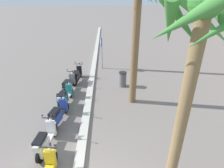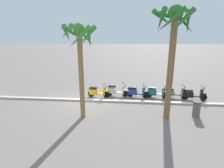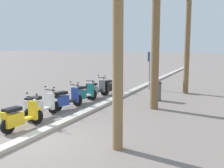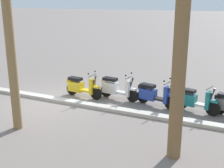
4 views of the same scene
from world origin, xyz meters
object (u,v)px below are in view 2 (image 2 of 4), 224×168
scooter_teal_mid_centre (156,92)px  litter_bin (197,109)px  scooter_blue_lead_nearest (136,92)px  scooter_black_far_back (192,94)px  palm_tree_near_sign (80,46)px  palm_tree_by_mall_entrance (173,36)px  scooter_yellow_mid_rear (97,92)px  scooter_white_mid_front (116,91)px  scooter_grey_gap_after_mid (174,93)px

scooter_teal_mid_centre → litter_bin: 3.78m
scooter_teal_mid_centre → scooter_blue_lead_nearest: (1.54, 0.01, 0.00)m
scooter_black_far_back → palm_tree_near_sign: bearing=25.7°
scooter_black_far_back → litter_bin: (0.76, 2.95, 0.04)m
palm_tree_by_mall_entrance → palm_tree_near_sign: size_ratio=1.16×
scooter_teal_mid_centre → litter_bin: bearing=121.6°
scooter_yellow_mid_rear → palm_tree_near_sign: (0.23, 3.66, 3.78)m
scooter_black_far_back → scooter_teal_mid_centre: bearing=-5.6°
scooter_yellow_mid_rear → litter_bin: 7.28m
scooter_black_far_back → scooter_white_mid_front: 5.96m
scooter_black_far_back → scooter_grey_gap_after_mid: 1.36m
scooter_teal_mid_centre → scooter_blue_lead_nearest: size_ratio=0.98×
scooter_blue_lead_nearest → scooter_yellow_mid_rear: bearing=5.1°
palm_tree_by_mall_entrance → scooter_black_far_back: bearing=-128.5°
scooter_teal_mid_centre → scooter_white_mid_front: bearing=-1.6°
scooter_yellow_mid_rear → palm_tree_by_mall_entrance: palm_tree_by_mall_entrance is taller
scooter_blue_lead_nearest → scooter_teal_mid_centre: bearing=-179.7°
scooter_blue_lead_nearest → palm_tree_near_sign: 6.42m
scooter_blue_lead_nearest → scooter_white_mid_front: bearing=-3.3°
scooter_blue_lead_nearest → scooter_grey_gap_after_mid: bearing=-178.9°
scooter_yellow_mid_rear → litter_bin: (-6.66, 2.93, 0.04)m
palm_tree_near_sign → scooter_grey_gap_after_mid: bearing=-147.7°
scooter_grey_gap_after_mid → scooter_blue_lead_nearest: size_ratio=1.03×
scooter_grey_gap_after_mid → scooter_yellow_mid_rear: 6.11m
scooter_black_far_back → litter_bin: bearing=75.6°
scooter_white_mid_front → litter_bin: 6.15m
scooter_grey_gap_after_mid → scooter_blue_lead_nearest: bearing=1.1°
scooter_black_far_back → scooter_grey_gap_after_mid: (1.32, -0.32, -0.01)m
scooter_grey_gap_after_mid → scooter_blue_lead_nearest: same height
scooter_black_far_back → palm_tree_by_mall_entrance: 6.01m
scooter_grey_gap_after_mid → scooter_yellow_mid_rear: (6.10, 0.34, 0.00)m
scooter_blue_lead_nearest → scooter_yellow_mid_rear: same height
scooter_grey_gap_after_mid → scooter_white_mid_front: 4.63m
scooter_grey_gap_after_mid → litter_bin: bearing=99.8°
scooter_grey_gap_after_mid → litter_bin: (-0.57, 3.26, 0.04)m
scooter_blue_lead_nearest → scooter_white_mid_front: same height
scooter_black_far_back → palm_tree_near_sign: 9.30m
palm_tree_near_sign → litter_bin: palm_tree_near_sign is taller
scooter_teal_mid_centre → scooter_yellow_mid_rear: 4.69m
palm_tree_by_mall_entrance → scooter_teal_mid_centre: bearing=-87.9°
scooter_teal_mid_centre → scooter_white_mid_front: size_ratio=0.95×
scooter_black_far_back → palm_tree_near_sign: (7.66, 3.68, 3.78)m
litter_bin → palm_tree_near_sign: bearing=6.1°
scooter_yellow_mid_rear → palm_tree_by_mall_entrance: bearing=145.8°
scooter_grey_gap_after_mid → scooter_white_mid_front: (4.62, -0.04, 0.03)m
scooter_grey_gap_after_mid → palm_tree_by_mall_entrance: 5.76m
scooter_white_mid_front → scooter_yellow_mid_rear: size_ratio=1.00×
scooter_teal_mid_centre → palm_tree_by_mall_entrance: palm_tree_by_mall_entrance is taller
scooter_black_far_back → scooter_grey_gap_after_mid: bearing=-13.5°
scooter_grey_gap_after_mid → litter_bin: scooter_grey_gap_after_mid is taller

